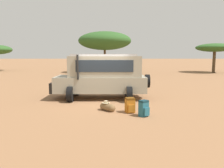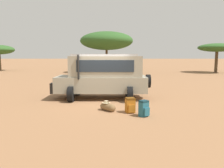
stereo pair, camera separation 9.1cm
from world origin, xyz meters
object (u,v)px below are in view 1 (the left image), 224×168
at_px(backpack_cluster_center, 144,109).
at_px(acacia_tree_right_mid, 215,48).
at_px(duffel_bag_low_black_case, 108,107).
at_px(backpack_beside_front_wheel, 131,105).
at_px(safari_vehicle, 103,75).
at_px(acacia_tree_centre_back, 105,41).

height_order(backpack_cluster_center, acacia_tree_right_mid, acacia_tree_right_mid).
distance_m(duffel_bag_low_black_case, acacia_tree_right_mid, 26.15).
xyz_separation_m(backpack_beside_front_wheel, duffel_bag_low_black_case, (-0.95, 0.31, -0.14)).
bearing_deg(safari_vehicle, acacia_tree_centre_back, 91.47).
distance_m(safari_vehicle, backpack_beside_front_wheel, 3.48).
height_order(acacia_tree_centre_back, acacia_tree_right_mid, acacia_tree_centre_back).
bearing_deg(acacia_tree_right_mid, duffel_bag_low_black_case, -124.01).
bearing_deg(duffel_bag_low_black_case, acacia_tree_right_mid, 55.99).
height_order(backpack_cluster_center, acacia_tree_centre_back, acacia_tree_centre_back).
xyz_separation_m(duffel_bag_low_black_case, acacia_tree_right_mid, (14.51, 21.51, 3.28)).
relative_size(safari_vehicle, duffel_bag_low_black_case, 7.69).
distance_m(backpack_beside_front_wheel, acacia_tree_centre_back, 22.41).
relative_size(acacia_tree_centre_back, acacia_tree_right_mid, 1.39).
xyz_separation_m(backpack_cluster_center, duffel_bag_low_black_case, (-1.44, 0.88, -0.14)).
bearing_deg(duffel_bag_low_black_case, backpack_beside_front_wheel, -18.17).
bearing_deg(safari_vehicle, backpack_cluster_center, -64.11).
height_order(safari_vehicle, acacia_tree_right_mid, acacia_tree_right_mid).
bearing_deg(backpack_beside_front_wheel, safari_vehicle, 112.50).
height_order(safari_vehicle, backpack_beside_front_wheel, safari_vehicle).
relative_size(backpack_cluster_center, duffel_bag_low_black_case, 0.91).
bearing_deg(backpack_cluster_center, backpack_beside_front_wheel, 131.10).
bearing_deg(backpack_beside_front_wheel, acacia_tree_right_mid, 58.14).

